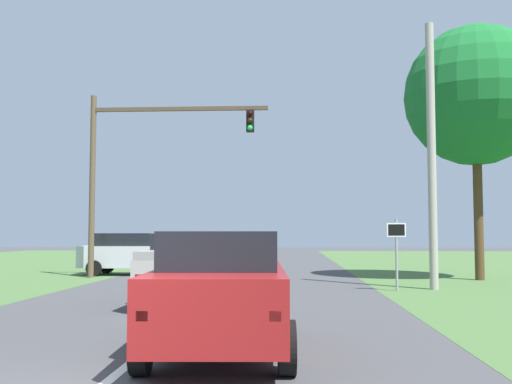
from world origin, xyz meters
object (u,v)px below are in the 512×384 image
(utility_pole_right, at_px, (432,155))
(oak_tree_right, at_px, (475,96))
(pickup_truck_lead, at_px, (191,267))
(keep_moving_sign, at_px, (396,245))
(crossing_suv_far, at_px, (129,253))
(red_suv_near, at_px, (221,288))
(traffic_light, at_px, (138,156))

(utility_pole_right, bearing_deg, oak_tree_right, 56.26)
(pickup_truck_lead, distance_m, keep_moving_sign, 7.04)
(oak_tree_right, bearing_deg, keep_moving_sign, -130.74)
(crossing_suv_far, bearing_deg, oak_tree_right, -8.20)
(keep_moving_sign, bearing_deg, red_suv_near, -113.74)
(red_suv_near, distance_m, keep_moving_sign, 11.09)
(red_suv_near, relative_size, keep_moving_sign, 2.03)
(red_suv_near, xyz_separation_m, utility_pole_right, (5.76, 10.74, 3.45))
(pickup_truck_lead, relative_size, keep_moving_sign, 2.18)
(traffic_light, bearing_deg, oak_tree_right, -1.73)
(keep_moving_sign, bearing_deg, utility_pole_right, 24.65)
(red_suv_near, height_order, utility_pole_right, utility_pole_right)
(keep_moving_sign, xyz_separation_m, utility_pole_right, (1.30, 0.60, 2.97))
(traffic_light, bearing_deg, pickup_truck_lead, -67.06)
(red_suv_near, distance_m, utility_pole_right, 12.67)
(traffic_light, height_order, oak_tree_right, oak_tree_right)
(traffic_light, relative_size, keep_moving_sign, 3.32)
(pickup_truck_lead, relative_size, crossing_suv_far, 1.18)
(red_suv_near, relative_size, oak_tree_right, 0.46)
(red_suv_near, bearing_deg, keep_moving_sign, 66.26)
(pickup_truck_lead, relative_size, traffic_light, 0.66)
(oak_tree_right, xyz_separation_m, crossing_suv_far, (-14.51, 2.09, -6.35))
(traffic_light, xyz_separation_m, oak_tree_right, (13.72, -0.41, 2.29))
(red_suv_near, distance_m, pickup_truck_lead, 6.69)
(keep_moving_sign, bearing_deg, oak_tree_right, 49.26)
(traffic_light, height_order, keep_moving_sign, traffic_light)
(pickup_truck_lead, height_order, oak_tree_right, oak_tree_right)
(keep_moving_sign, distance_m, utility_pole_right, 3.30)
(crossing_suv_far, bearing_deg, utility_pole_right, -27.60)
(oak_tree_right, bearing_deg, crossing_suv_far, 171.80)
(traffic_light, xyz_separation_m, utility_pole_right, (11.00, -4.49, -0.58))
(utility_pole_right, bearing_deg, red_suv_near, -118.22)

